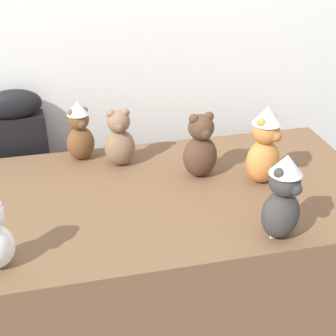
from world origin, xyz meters
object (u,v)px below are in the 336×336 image
teddy_bear_charcoal (283,198)px  teddy_bear_ginger (264,146)px  teddy_bear_mocha (119,139)px  instrument_case (26,185)px  teddy_bear_cocoa (200,147)px  teddy_bear_chestnut (80,131)px  display_table (168,263)px

teddy_bear_charcoal → teddy_bear_ginger: bearing=48.9°
teddy_bear_mocha → teddy_bear_ginger: bearing=-24.3°
teddy_bear_mocha → instrument_case: bearing=148.5°
instrument_case → teddy_bear_cocoa: size_ratio=3.53×
instrument_case → teddy_bear_ginger: size_ratio=3.02×
instrument_case → teddy_bear_charcoal: teddy_bear_charcoal is taller
teddy_bear_mocha → teddy_bear_ginger: 0.66m
teddy_bear_charcoal → teddy_bear_ginger: teddy_bear_ginger is taller
teddy_bear_chestnut → teddy_bear_ginger: 0.86m
teddy_bear_charcoal → teddy_bear_cocoa: bearing=79.7°
instrument_case → teddy_bear_chestnut: (0.30, -0.22, 0.38)m
teddy_bear_chestnut → teddy_bear_ginger: size_ratio=0.83×
instrument_case → teddy_bear_charcoal: 1.46m
display_table → teddy_bear_chestnut: bearing=130.0°
teddy_bear_charcoal → instrument_case: bearing=106.0°
display_table → teddy_bear_cocoa: 0.57m
instrument_case → teddy_bear_cocoa: 1.03m
teddy_bear_chestnut → teddy_bear_charcoal: size_ratio=0.87×
display_table → teddy_bear_ginger: bearing=0.3°
display_table → teddy_bear_ginger: teddy_bear_ginger is taller
instrument_case → teddy_bear_mocha: (0.48, -0.32, 0.37)m
display_table → teddy_bear_charcoal: size_ratio=5.31×
teddy_bear_mocha → display_table: bearing=-59.2°
instrument_case → teddy_bear_chestnut: bearing=-42.0°
display_table → instrument_case: instrument_case is taller
display_table → instrument_case: bearing=135.7°
display_table → teddy_bear_chestnut: (-0.34, 0.40, 0.54)m
teddy_bear_cocoa → teddy_bear_chestnut: bearing=143.1°
teddy_bear_ginger → instrument_case: bearing=117.0°
teddy_bear_ginger → teddy_bear_charcoal: bearing=-136.3°
display_table → teddy_bear_charcoal: teddy_bear_charcoal is taller
display_table → instrument_case: (-0.64, 0.62, 0.15)m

